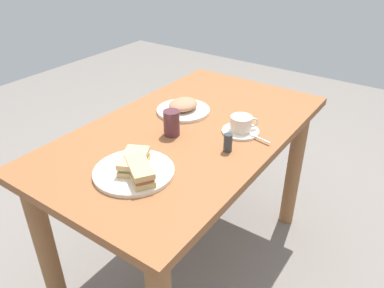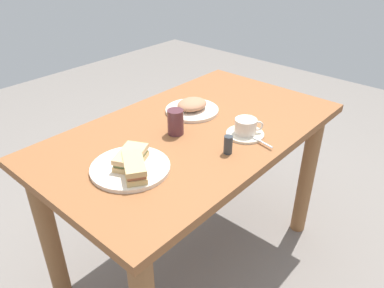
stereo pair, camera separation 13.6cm
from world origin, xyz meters
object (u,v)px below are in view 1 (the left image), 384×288
object	(u,v)px
dining_table	(188,159)
salt_shaker	(228,143)
sandwich_plate	(134,172)
coffee_saucer	(240,131)
spoon	(256,137)
sandwich_back	(140,171)
drinking_glass	(172,123)
sandwich_front	(134,161)
side_plate	(183,110)
coffee_cup	(241,123)

from	to	relation	value
dining_table	salt_shaker	xyz separation A→B (m)	(-0.06, -0.22, 0.18)
sandwich_plate	salt_shaker	xyz separation A→B (m)	(0.30, -0.18, 0.03)
dining_table	salt_shaker	size ratio (longest dim) A/B	18.40
coffee_saucer	salt_shaker	bearing A→B (deg)	-169.31
coffee_saucer	salt_shaker	xyz separation A→B (m)	(-0.15, -0.03, 0.03)
coffee_saucer	spoon	bearing A→B (deg)	-101.96
sandwich_back	drinking_glass	bearing A→B (deg)	19.34
sandwich_front	side_plate	world-z (taller)	sandwich_front
dining_table	side_plate	bearing A→B (deg)	43.03
coffee_saucer	coffee_cup	distance (m)	0.04
spoon	sandwich_plate	bearing A→B (deg)	152.32
sandwich_plate	coffee_saucer	size ratio (longest dim) A/B	1.82
salt_shaker	sandwich_plate	bearing A→B (deg)	148.98
dining_table	drinking_glass	distance (m)	0.21
spoon	side_plate	size ratio (longest dim) A/B	0.42
sandwich_back	sandwich_front	bearing A→B (deg)	59.05
dining_table	coffee_cup	size ratio (longest dim) A/B	13.26
coffee_saucer	spoon	xyz separation A→B (m)	(-0.02, -0.08, 0.01)
dining_table	drinking_glass	bearing A→B (deg)	163.58
sandwich_front	dining_table	bearing A→B (deg)	4.64
sandwich_back	sandwich_plate	bearing A→B (deg)	66.83
coffee_saucer	drinking_glass	distance (m)	0.28
coffee_cup	salt_shaker	world-z (taller)	same
coffee_saucer	drinking_glass	xyz separation A→B (m)	(-0.17, 0.21, 0.05)
sandwich_back	dining_table	bearing A→B (deg)	12.41
sandwich_plate	salt_shaker	bearing A→B (deg)	-31.02
sandwich_front	drinking_glass	xyz separation A→B (m)	(0.27, 0.05, 0.01)
sandwich_front	coffee_saucer	distance (m)	0.47
sandwich_back	spoon	xyz separation A→B (m)	(0.46, -0.18, -0.03)
coffee_cup	spoon	world-z (taller)	coffee_cup
spoon	salt_shaker	world-z (taller)	salt_shaker
sandwich_front	sandwich_plate	bearing A→B (deg)	-146.97
sandwich_front	salt_shaker	size ratio (longest dim) A/B	2.27
side_plate	drinking_glass	size ratio (longest dim) A/B	2.31
sandwich_plate	drinking_glass	distance (m)	0.30
spoon	side_plate	distance (m)	0.38
sandwich_plate	dining_table	bearing A→B (deg)	5.83
coffee_cup	spoon	size ratio (longest dim) A/B	0.98
spoon	side_plate	world-z (taller)	spoon
sandwich_back	coffee_saucer	distance (m)	0.49
dining_table	salt_shaker	bearing A→B (deg)	-105.11
coffee_cup	salt_shaker	distance (m)	0.16
salt_shaker	drinking_glass	world-z (taller)	drinking_glass
coffee_cup	salt_shaker	bearing A→B (deg)	-169.81
coffee_saucer	salt_shaker	size ratio (longest dim) A/B	2.16
sandwich_plate	sandwich_back	size ratio (longest dim) A/B	1.76
dining_table	sandwich_front	size ratio (longest dim) A/B	8.09
sandwich_front	salt_shaker	world-z (taller)	salt_shaker
spoon	salt_shaker	distance (m)	0.15
dining_table	coffee_cup	bearing A→B (deg)	-64.14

